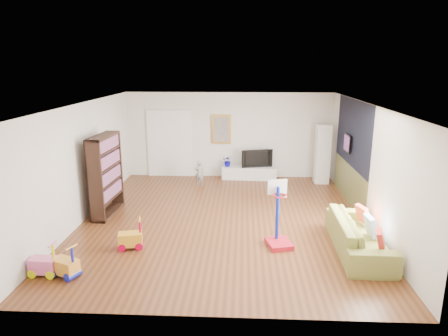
{
  "coord_description": "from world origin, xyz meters",
  "views": [
    {
      "loc": [
        0.44,
        -8.78,
        3.56
      ],
      "look_at": [
        0.0,
        0.4,
        1.15
      ],
      "focal_mm": 32.0,
      "sensor_mm": 36.0,
      "label": 1
    }
  ],
  "objects_px": {
    "media_console": "(249,173)",
    "sofa": "(359,235)",
    "basketball_hoop": "(280,215)",
    "bookshelf": "(106,175)"
  },
  "relations": [
    {
      "from": "media_console",
      "to": "bookshelf",
      "type": "height_order",
      "value": "bookshelf"
    },
    {
      "from": "basketball_hoop",
      "to": "sofa",
      "type": "bearing_deg",
      "value": -19.41
    },
    {
      "from": "media_console",
      "to": "sofa",
      "type": "relative_size",
      "value": 0.75
    },
    {
      "from": "bookshelf",
      "to": "media_console",
      "type": "bearing_deg",
      "value": 45.15
    },
    {
      "from": "sofa",
      "to": "media_console",
      "type": "bearing_deg",
      "value": 24.1
    },
    {
      "from": "media_console",
      "to": "basketball_hoop",
      "type": "relative_size",
      "value": 1.28
    },
    {
      "from": "media_console",
      "to": "basketball_hoop",
      "type": "xyz_separation_m",
      "value": [
        0.53,
        -4.81,
        0.47
      ]
    },
    {
      "from": "bookshelf",
      "to": "basketball_hoop",
      "type": "bearing_deg",
      "value": -19.2
    },
    {
      "from": "sofa",
      "to": "basketball_hoop",
      "type": "height_order",
      "value": "basketball_hoop"
    },
    {
      "from": "basketball_hoop",
      "to": "media_console",
      "type": "bearing_deg",
      "value": 81.77
    }
  ]
}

